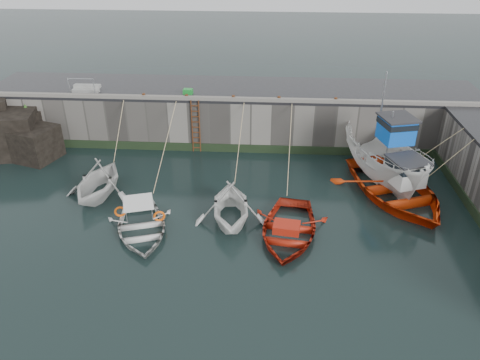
# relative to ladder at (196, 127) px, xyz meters

# --- Properties ---
(ground) EXTENTS (120.00, 120.00, 0.00)m
(ground) POSITION_rel_ladder_xyz_m (2.00, -9.91, -1.59)
(ground) COLOR black
(ground) RESTS_ON ground
(quay_back) EXTENTS (30.00, 5.00, 3.00)m
(quay_back) POSITION_rel_ladder_xyz_m (2.00, 2.59, -0.09)
(quay_back) COLOR slate
(quay_back) RESTS_ON ground
(road_back) EXTENTS (30.00, 5.00, 0.16)m
(road_back) POSITION_rel_ladder_xyz_m (2.00, 2.59, 1.49)
(road_back) COLOR black
(road_back) RESTS_ON quay_back
(kerb_back) EXTENTS (30.00, 0.30, 0.20)m
(kerb_back) POSITION_rel_ladder_xyz_m (2.00, 0.24, 1.67)
(kerb_back) COLOR slate
(kerb_back) RESTS_ON road_back
(algae_back) EXTENTS (30.00, 0.08, 0.50)m
(algae_back) POSITION_rel_ladder_xyz_m (2.00, 0.05, -1.34)
(algae_back) COLOR black
(algae_back) RESTS_ON ground
(rock_outcrop) EXTENTS (5.85, 4.24, 3.41)m
(rock_outcrop) POSITION_rel_ladder_xyz_m (-10.92, -0.80, -0.33)
(rock_outcrop) COLOR black
(rock_outcrop) RESTS_ON ground
(ladder) EXTENTS (0.51, 0.08, 3.20)m
(ladder) POSITION_rel_ladder_xyz_m (0.00, 0.00, 0.00)
(ladder) COLOR #3F1E0F
(ladder) RESTS_ON ground
(boat_near_white) EXTENTS (4.02, 4.53, 2.19)m
(boat_near_white) POSITION_rel_ladder_xyz_m (-4.18, -5.38, -1.59)
(boat_near_white) COLOR silver
(boat_near_white) RESTS_ON ground
(boat_near_white_rope) EXTENTS (0.04, 3.94, 3.10)m
(boat_near_white_rope) POSITION_rel_ladder_xyz_m (-4.18, -1.40, -1.59)
(boat_near_white_rope) COLOR tan
(boat_near_white_rope) RESTS_ON ground
(boat_near_blue) EXTENTS (4.43, 5.28, 0.94)m
(boat_near_blue) POSITION_rel_ladder_xyz_m (-1.27, -8.41, -1.59)
(boat_near_blue) COLOR silver
(boat_near_blue) RESTS_ON ground
(boat_near_blue_rope) EXTENTS (0.04, 6.53, 3.10)m
(boat_near_blue_rope) POSITION_rel_ladder_xyz_m (-1.27, -2.91, -1.59)
(boat_near_blue_rope) COLOR tan
(boat_near_blue_rope) RESTS_ON ground
(boat_near_blacktrim) EXTENTS (4.01, 4.52, 2.20)m
(boat_near_blacktrim) POSITION_rel_ladder_xyz_m (2.63, -7.24, -1.59)
(boat_near_blacktrim) COLOR silver
(boat_near_blacktrim) RESTS_ON ground
(boat_near_blacktrim_rope) EXTENTS (0.04, 5.48, 3.10)m
(boat_near_blacktrim_rope) POSITION_rel_ladder_xyz_m (2.63, -2.33, -1.59)
(boat_near_blacktrim_rope) COLOR tan
(boat_near_blacktrim_rope) RESTS_ON ground
(boat_near_navy) EXTENTS (4.27, 5.50, 1.04)m
(boat_near_navy) POSITION_rel_ladder_xyz_m (5.25, -8.22, -1.59)
(boat_near_navy) COLOR #B0210F
(boat_near_navy) RESTS_ON ground
(boat_near_navy_rope) EXTENTS (0.04, 6.36, 3.10)m
(boat_near_navy_rope) POSITION_rel_ladder_xyz_m (5.25, -2.82, -1.59)
(boat_near_navy_rope) COLOR tan
(boat_near_navy_rope) RESTS_ON ground
(boat_far_white) EXTENTS (4.53, 7.86, 5.86)m
(boat_far_white) POSITION_rel_ladder_xyz_m (10.43, -2.82, -0.40)
(boat_far_white) COLOR white
(boat_far_white) RESTS_ON ground
(boat_far_orange) EXTENTS (7.02, 8.23, 4.44)m
(boat_far_orange) POSITION_rel_ladder_xyz_m (10.68, -4.61, -1.13)
(boat_far_orange) COLOR #F03D0C
(boat_far_orange) RESTS_ON ground
(fish_crate) EXTENTS (0.57, 0.44, 0.30)m
(fish_crate) POSITION_rel_ladder_xyz_m (-0.57, 1.25, 1.72)
(fish_crate) COLOR #198D2D
(fish_crate) RESTS_ON road_back
(railing) EXTENTS (1.60, 1.05, 1.00)m
(railing) POSITION_rel_ladder_xyz_m (-6.75, 1.33, 1.77)
(railing) COLOR #A5A8AD
(railing) RESTS_ON road_back
(bollard_a) EXTENTS (0.18, 0.18, 0.28)m
(bollard_a) POSITION_rel_ladder_xyz_m (-3.00, 0.34, 1.71)
(bollard_a) COLOR #3F1E0F
(bollard_a) RESTS_ON road_back
(bollard_b) EXTENTS (0.18, 0.18, 0.28)m
(bollard_b) POSITION_rel_ladder_xyz_m (-0.50, 0.34, 1.71)
(bollard_b) COLOR #3F1E0F
(bollard_b) RESTS_ON road_back
(bollard_c) EXTENTS (0.18, 0.18, 0.28)m
(bollard_c) POSITION_rel_ladder_xyz_m (2.20, 0.34, 1.71)
(bollard_c) COLOR #3F1E0F
(bollard_c) RESTS_ON road_back
(bollard_d) EXTENTS (0.18, 0.18, 0.28)m
(bollard_d) POSITION_rel_ladder_xyz_m (4.80, 0.34, 1.71)
(bollard_d) COLOR #3F1E0F
(bollard_d) RESTS_ON road_back
(bollard_e) EXTENTS (0.18, 0.18, 0.28)m
(bollard_e) POSITION_rel_ladder_xyz_m (8.00, 0.34, 1.71)
(bollard_e) COLOR #3F1E0F
(bollard_e) RESTS_ON road_back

